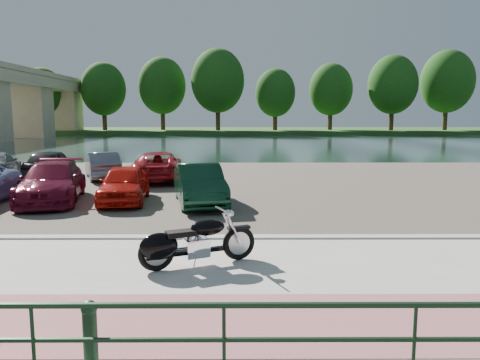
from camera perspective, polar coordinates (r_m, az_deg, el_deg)
The scene contains 17 objects.
ground at distance 9.11m, azimuth -1.17°, elevation -10.89°, with size 200.00×200.00×0.00m, color #595447.
promenade at distance 8.15m, azimuth -1.29°, elevation -12.83°, with size 60.00×6.00×0.10m, color #AAA7A0.
pink_path at distance 6.74m, azimuth -1.54°, elevation -16.90°, with size 60.00×2.00×0.01m, color #98555A.
kerb at distance 11.00m, azimuth -1.00°, elevation -7.19°, with size 60.00×0.30×0.14m, color #AAA7A0.
parking_lot at distance 19.83m, azimuth -0.65°, elevation -0.55°, with size 60.00×18.00×0.04m, color #433D36.
river at distance 48.71m, azimuth -0.40°, elevation 4.45°, with size 120.00×40.00×0.00m, color black.
far_bank at distance 80.66m, azimuth -0.33°, elevation 6.03°, with size 120.00×24.00×0.60m, color #214518.
railing at distance 5.10m, azimuth -1.97°, elevation -17.02°, with size 24.04×0.05×0.90m.
bollards at distance 5.76m, azimuth -19.46°, elevation -17.10°, with size 10.68×0.18×0.81m.
far_trees at distance 74.67m, azimuth 3.07°, elevation 11.39°, with size 70.25×10.68×12.52m.
motorcycle at distance 8.89m, azimuth -6.38°, elevation -7.62°, with size 2.20×1.17×1.05m.
car_3 at distance 16.94m, azimuth -21.94°, elevation -0.24°, with size 1.86×4.57×1.33m, color maroon.
car_4 at distance 16.11m, azimuth -13.94°, elevation -0.45°, with size 1.46×3.62×1.23m, color #B7140C.
car_5 at distance 15.30m, azimuth -4.96°, elevation -0.52°, with size 1.39×4.00×1.32m, color #0D311F.
car_8 at distance 23.13m, azimuth -22.11°, elevation 1.82°, with size 1.60×3.98×1.36m, color black.
car_9 at distance 22.39m, azimuth -16.43°, elevation 1.74°, with size 1.30×3.74×1.23m, color slate.
car_10 at distance 21.10m, azimuth -9.96°, elevation 1.68°, with size 2.16×4.68×1.30m, color maroon.
Camera 1 is at (0.15, -8.62, 2.93)m, focal length 35.00 mm.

